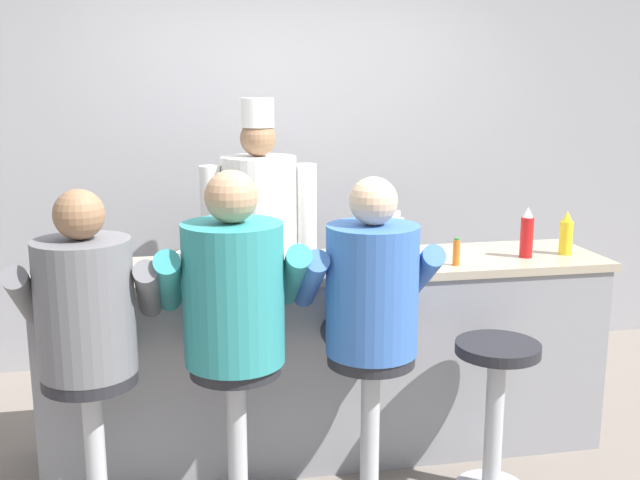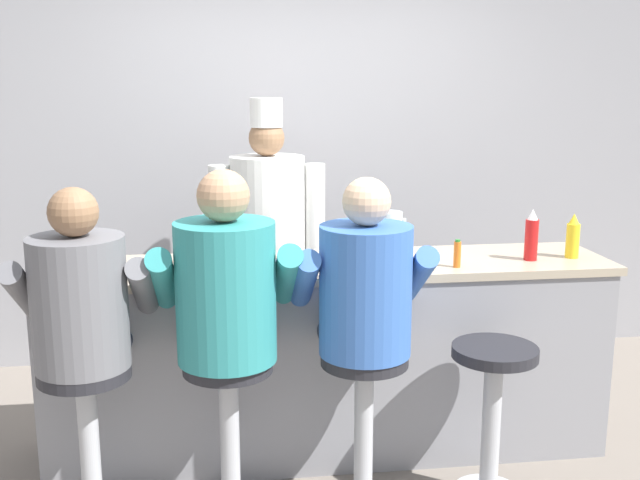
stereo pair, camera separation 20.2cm
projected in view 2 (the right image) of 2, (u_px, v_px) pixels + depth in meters
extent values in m
plane|color=slate|center=(338.00, 477.00, 3.57)|extent=(20.00, 20.00, 0.00)
cube|color=#99999E|center=(298.00, 158.00, 4.94)|extent=(10.00, 0.06, 2.70)
cube|color=gray|center=(329.00, 361.00, 3.76)|extent=(2.73, 0.57, 0.94)
cube|color=tan|center=(329.00, 266.00, 3.65)|extent=(2.78, 0.59, 0.04)
cylinder|color=red|center=(531.00, 240.00, 3.68)|extent=(0.06, 0.06, 0.20)
cone|color=white|center=(533.00, 214.00, 3.65)|extent=(0.05, 0.05, 0.05)
cylinder|color=yellow|center=(573.00, 241.00, 3.73)|extent=(0.07, 0.07, 0.17)
cone|color=yellow|center=(574.00, 219.00, 3.71)|extent=(0.05, 0.05, 0.05)
cylinder|color=orange|center=(457.00, 255.00, 3.55)|extent=(0.03, 0.03, 0.12)
cylinder|color=#287F2D|center=(458.00, 241.00, 3.53)|extent=(0.02, 0.02, 0.01)
cylinder|color=silver|center=(389.00, 235.00, 3.72)|extent=(0.13, 0.13, 0.23)
cube|color=silver|center=(404.00, 232.00, 3.73)|extent=(0.02, 0.02, 0.14)
cylinder|color=white|center=(97.00, 270.00, 3.46)|extent=(0.28, 0.28, 0.02)
ellipsoid|color=#E0BC60|center=(97.00, 265.00, 3.46)|extent=(0.12, 0.10, 0.03)
cylinder|color=#4C7FB7|center=(264.00, 267.00, 3.47)|extent=(0.15, 0.15, 0.05)
cylinder|color=white|center=(187.00, 259.00, 3.52)|extent=(0.10, 0.10, 0.09)
torus|color=white|center=(200.00, 258.00, 3.52)|extent=(0.07, 0.02, 0.07)
cylinder|color=#B2B5BA|center=(90.00, 448.00, 3.10)|extent=(0.08, 0.08, 0.68)
cylinder|color=#232328|center=(84.00, 372.00, 3.03)|extent=(0.38, 0.38, 0.05)
cylinder|color=#33384C|center=(69.00, 348.00, 3.20)|extent=(0.14, 0.38, 0.14)
cylinder|color=#33384C|center=(114.00, 346.00, 3.22)|extent=(0.14, 0.38, 0.14)
cylinder|color=slate|center=(80.00, 303.00, 2.97)|extent=(0.38, 0.38, 0.54)
cylinder|color=slate|center=(23.00, 291.00, 3.04)|extent=(0.10, 0.41, 0.33)
cylinder|color=slate|center=(143.00, 287.00, 3.10)|extent=(0.10, 0.41, 0.33)
sphere|color=#8C6647|center=(73.00, 212.00, 2.90)|extent=(0.20, 0.20, 0.20)
cylinder|color=#B2B5BA|center=(230.00, 439.00, 3.18)|extent=(0.08, 0.08, 0.68)
cylinder|color=#232328|center=(228.00, 365.00, 3.11)|extent=(0.38, 0.38, 0.05)
cylinder|color=#33384C|center=(204.00, 340.00, 3.29)|extent=(0.15, 0.41, 0.15)
cylinder|color=#33384C|center=(250.00, 338.00, 3.31)|extent=(0.15, 0.41, 0.15)
cylinder|color=teal|center=(226.00, 292.00, 3.04)|extent=(0.41, 0.41, 0.58)
cylinder|color=teal|center=(163.00, 280.00, 3.12)|extent=(0.11, 0.44, 0.35)
cylinder|color=teal|center=(286.00, 276.00, 3.18)|extent=(0.11, 0.44, 0.35)
sphere|color=tan|center=(223.00, 196.00, 2.96)|extent=(0.21, 0.21, 0.21)
cylinder|color=#B2B5BA|center=(364.00, 431.00, 3.25)|extent=(0.08, 0.08, 0.68)
cylinder|color=#232328|center=(365.00, 358.00, 3.18)|extent=(0.38, 0.38, 0.05)
cylinder|color=#33384C|center=(335.00, 335.00, 3.35)|extent=(0.15, 0.39, 0.15)
cylinder|color=#33384C|center=(378.00, 334.00, 3.38)|extent=(0.15, 0.39, 0.15)
cylinder|color=#3866B7|center=(365.00, 291.00, 3.12)|extent=(0.39, 0.39, 0.55)
cylinder|color=#3866B7|center=(304.00, 279.00, 3.19)|extent=(0.10, 0.42, 0.34)
cylinder|color=#3866B7|center=(416.00, 275.00, 3.25)|extent=(0.10, 0.42, 0.34)
sphere|color=#DBB28E|center=(367.00, 202.00, 3.04)|extent=(0.20, 0.20, 0.20)
cylinder|color=#B2B5BA|center=(491.00, 423.00, 3.33)|extent=(0.08, 0.08, 0.68)
cylinder|color=#232328|center=(495.00, 352.00, 3.26)|extent=(0.38, 0.38, 0.05)
cube|color=#232328|center=(269.00, 322.00, 4.57)|extent=(0.34, 0.19, 0.81)
cube|color=white|center=(270.00, 299.00, 4.48)|extent=(0.30, 0.02, 0.49)
cylinder|color=white|center=(268.00, 208.00, 4.42)|extent=(0.44, 0.44, 0.61)
sphere|color=#8C6647|center=(267.00, 138.00, 4.33)|extent=(0.21, 0.21, 0.21)
cylinder|color=white|center=(266.00, 112.00, 4.30)|extent=(0.19, 0.19, 0.17)
cylinder|color=white|center=(220.00, 209.00, 4.38)|extent=(0.12, 0.12, 0.52)
cylinder|color=white|center=(315.00, 207.00, 4.46)|extent=(0.12, 0.12, 0.52)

